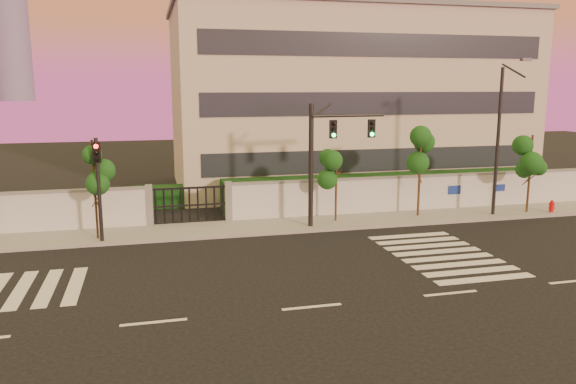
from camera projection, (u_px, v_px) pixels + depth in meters
name	position (u px, v px, depth m)	size (l,w,h in m)	color
ground	(312.00, 307.00, 18.20)	(120.00, 120.00, 0.00)	black
sidewalk	(253.00, 227.00, 28.20)	(60.00, 3.00, 0.15)	gray
perimeter_wall	(249.00, 202.00, 29.47)	(60.00, 0.36, 2.20)	#BABDC2
hedge_row	(259.00, 196.00, 32.38)	(41.00, 4.25, 1.80)	black
institutional_building	(346.00, 99.00, 40.16)	(24.40, 12.40, 12.25)	beige
road_markings	(244.00, 274.00, 21.41)	(57.00, 7.62, 0.02)	silver
street_tree_c	(94.00, 167.00, 25.32)	(1.33, 1.06, 4.70)	#382314
street_tree_d	(337.00, 173.00, 28.83)	(1.37, 1.09, 3.64)	#382314
street_tree_e	(421.00, 151.00, 29.83)	(1.59, 1.27, 5.00)	#382314
street_tree_f	(531.00, 156.00, 30.77)	(1.58, 1.26, 4.43)	#382314
traffic_signal_main	(326.00, 150.00, 27.63)	(3.94, 0.46, 6.23)	black
traffic_signal_secondary	(98.00, 178.00, 24.88)	(0.38, 0.35, 4.83)	black
streetlight_east	(500.00, 134.00, 29.75)	(0.50, 2.02, 8.41)	black
fire_hydrant	(552.00, 207.00, 31.19)	(0.33, 0.31, 0.83)	red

